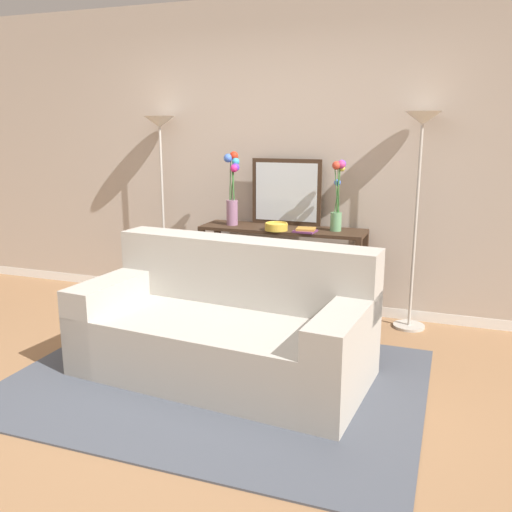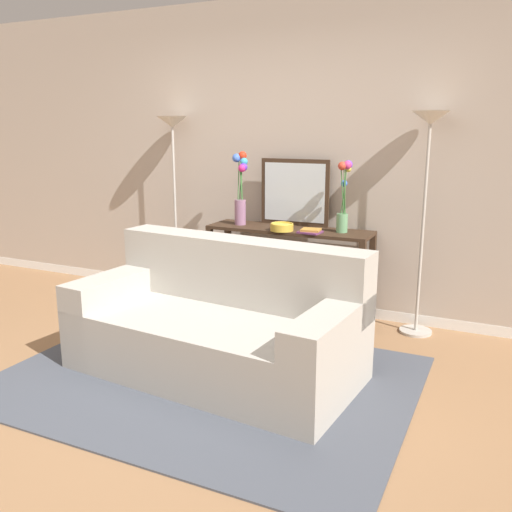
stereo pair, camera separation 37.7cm
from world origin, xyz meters
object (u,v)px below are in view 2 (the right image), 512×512
console_table (289,255)px  floor_lamp_right (427,162)px  fruit_bowl (282,227)px  couch (218,328)px  wall_mirror (295,192)px  vase_short_flowers (344,196)px  vase_tall_flowers (241,190)px  floor_lamp_left (173,157)px  book_row_under_console (247,304)px  book_stack (310,231)px

console_table → floor_lamp_right: (1.10, 0.06, 0.83)m
fruit_bowl → couch: bearing=-89.6°
wall_mirror → fruit_bowl: (0.00, -0.29, -0.26)m
floor_lamp_right → vase_short_flowers: floor_lamp_right is taller
fruit_bowl → console_table: bearing=83.4°
console_table → vase_tall_flowers: (-0.46, -0.01, 0.55)m
floor_lamp_left → fruit_bowl: (1.19, -0.19, -0.54)m
fruit_bowl → floor_lamp_left: bearing=170.8°
floor_lamp_left → floor_lamp_right: 2.30m
vase_short_flowers → wall_mirror: bearing=163.0°
couch → book_row_under_console: 1.34m
wall_mirror → fruit_bowl: bearing=-89.1°
vase_short_flowers → book_stack: bearing=-149.5°
vase_short_flowers → book_stack: 0.39m
console_table → vase_tall_flowers: size_ratio=2.23×
vase_tall_flowers → vase_short_flowers: 0.93m
floor_lamp_right → fruit_bowl: bearing=-170.2°
wall_mirror → fruit_bowl: 0.39m
vase_short_flowers → book_stack: (-0.23, -0.14, -0.28)m
wall_mirror → book_stack: bearing=-48.1°
couch → floor_lamp_right: bearing=49.9°
couch → vase_short_flowers: size_ratio=3.39×
console_table → fruit_bowl: (-0.01, -0.13, 0.27)m
console_table → vase_short_flowers: vase_short_flowers is taller
fruit_bowl → book_row_under_console: 0.87m
vase_short_flowers → fruit_bowl: (-0.48, -0.14, -0.27)m
couch → book_stack: couch is taller
console_table → fruit_bowl: size_ratio=7.37×
floor_lamp_left → floor_lamp_right: size_ratio=0.99×
couch → book_stack: (0.24, 1.13, 0.50)m
console_table → fruit_bowl: fruit_bowl is taller
console_table → floor_lamp_left: floor_lamp_left is taller
couch → book_stack: size_ratio=10.53×
vase_tall_flowers → floor_lamp_right: bearing=2.9°
console_table → floor_lamp_left: bearing=176.9°
book_stack → book_row_under_console: 0.99m
vase_tall_flowers → vase_short_flowers: bearing=1.8°
floor_lamp_left → floor_lamp_right: bearing=-0.0°
console_table → vase_short_flowers: size_ratio=2.43×
console_table → wall_mirror: size_ratio=2.27×
fruit_bowl → book_stack: bearing=1.6°
floor_lamp_right → book_stack: 1.05m
vase_short_flowers → book_stack: vase_short_flowers is taller
floor_lamp_left → book_row_under_console: size_ratio=4.63×
console_table → floor_lamp_left: 1.45m
vase_tall_flowers → console_table: bearing=1.7°
book_stack → wall_mirror: bearing=131.9°
floor_lamp_left → book_row_under_console: (0.80, -0.06, -1.31)m
wall_mirror → fruit_bowl: size_ratio=3.24×
fruit_bowl → book_row_under_console: (-0.39, 0.13, -0.77)m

